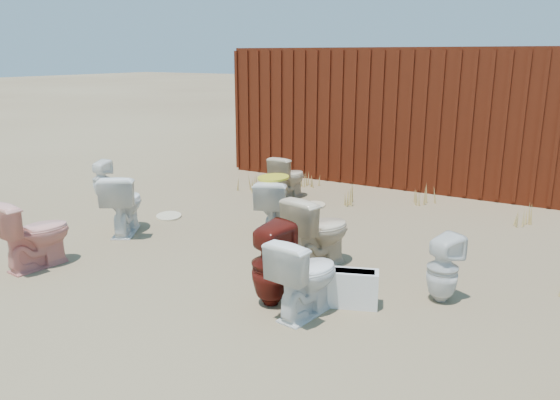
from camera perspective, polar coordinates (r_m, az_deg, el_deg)
The scene contains 20 objects.
ground at distance 6.39m, azimuth -2.75°, elevation -5.97°, with size 100.00×100.00×0.00m, color brown.
shipping_container at distance 10.75m, azimuth 12.74°, elevation 8.84°, with size 6.00×2.40×2.40m, color #43180B.
toilet_front_a at distance 7.42m, azimuth -16.04°, elevation -0.34°, with size 0.45×0.78×0.80m, color white.
toilet_front_pink at distance 6.56m, azimuth -24.22°, elevation -3.21°, with size 0.43×0.76×0.77m, color #F39A8C.
toilet_front_c at distance 4.92m, azimuth 2.69°, elevation -7.89°, with size 0.42×0.73×0.74m, color white.
toilet_front_maroon at distance 5.09m, azimuth -0.94°, elevation -6.73°, with size 0.36×0.37×0.80m, color #5B160F.
toilet_back_a at distance 9.33m, azimuth -18.15°, elevation 2.04°, with size 0.28×0.29×0.63m, color white.
toilet_back_beige_left at distance 8.89m, azimuth 0.89°, elevation 2.41°, with size 0.39×0.68×0.70m, color #C7B391.
toilet_back_beige_right at distance 6.01m, azimuth 4.09°, elevation -3.27°, with size 0.45×0.79×0.81m, color beige.
toilet_back_yellowlid at distance 7.07m, azimuth -0.69°, elevation -0.69°, with size 0.42×0.73×0.75m, color silver.
toilet_back_e at distance 5.41m, azimuth 16.64°, elevation -6.87°, with size 0.30×0.30×0.66m, color white.
yellow_lid at distance 6.98m, azimuth -0.70°, elevation 2.36°, with size 0.38×0.47×0.03m, color gold.
loose_tank at distance 5.19m, azimuth 7.43°, elevation -9.13°, with size 0.50×0.20×0.35m, color silver.
loose_lid_near at distance 8.49m, azimuth 3.42°, elevation -0.56°, with size 0.38×0.49×0.02m, color beige.
loose_lid_far at distance 8.08m, azimuth -11.54°, elevation -1.66°, with size 0.36×0.47×0.02m, color beige.
weed_clump_a at distance 9.45m, azimuth -3.43°, elevation 1.86°, with size 0.36×0.36×0.28m, color #AD8E45.
weed_clump_b at distance 8.60m, azimuth 7.10°, elevation 0.50°, with size 0.32×0.32×0.30m, color #AD8E45.
weed_clump_c at distance 8.16m, azimuth 23.70°, elevation -1.52°, with size 0.36×0.36×0.29m, color #AD8E45.
weed_clump_d at distance 9.78m, azimuth 3.23°, elevation 2.18°, with size 0.30×0.30×0.24m, color #AD8E45.
weed_clump_e at distance 8.84m, azimuth 14.72°, elevation 0.50°, with size 0.34×0.34×0.30m, color #AD8E45.
Camera 1 is at (3.30, -4.98, 2.29)m, focal length 35.00 mm.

